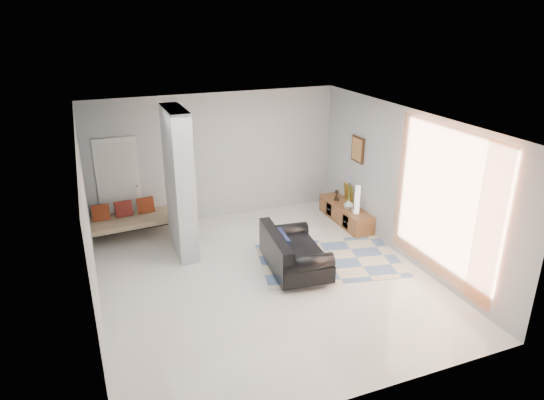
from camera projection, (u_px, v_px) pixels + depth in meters
name	position (u px, v px, depth m)	size (l,w,h in m)	color
floor	(266.00, 279.00, 8.49)	(6.00, 6.00, 0.00)	silver
ceiling	(265.00, 121.00, 7.47)	(6.00, 6.00, 0.00)	white
wall_back	(217.00, 157.00, 10.57)	(6.00, 6.00, 0.00)	#B2B5B7
wall_front	(362.00, 299.00, 5.38)	(6.00, 6.00, 0.00)	#B2B5B7
wall_left	(89.00, 231.00, 7.03)	(6.00, 6.00, 0.00)	#B2B5B7
wall_right	(405.00, 185.00, 8.92)	(6.00, 6.00, 0.00)	#B2B5B7
partition_column	(180.00, 183.00, 8.99)	(0.35, 1.20, 2.80)	#B8BDBF
hallway_door	(119.00, 186.00, 9.96)	(0.85, 0.06, 2.04)	silver
curtain	(444.00, 204.00, 7.88)	(2.55, 2.55, 0.00)	#FA8542
wall_art	(358.00, 149.00, 10.24)	(0.04, 0.45, 0.55)	#3B2210
media_console	(346.00, 213.00, 10.70)	(0.45, 1.69, 0.80)	brown
loveseat	(292.00, 253.00, 8.64)	(1.08, 1.67, 0.76)	silver
daybed	(133.00, 218.00, 9.95)	(2.02, 0.99, 0.77)	black
area_rug	(329.00, 260.00, 9.12)	(2.59, 1.73, 0.01)	beige
cylinder_lamp	(357.00, 200.00, 10.11)	(0.11, 0.11, 0.61)	silver
bronze_figurine	(337.00, 195.00, 10.88)	(0.12, 0.12, 0.24)	#322516
vase	(349.00, 204.00, 10.42)	(0.21, 0.21, 0.21)	silver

